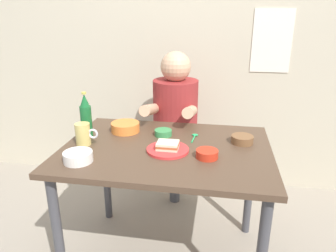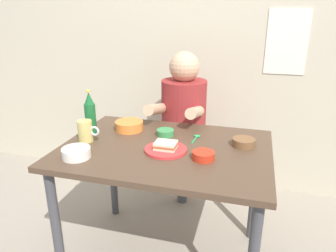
{
  "view_description": "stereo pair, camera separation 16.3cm",
  "coord_description": "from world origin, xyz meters",
  "px_view_note": "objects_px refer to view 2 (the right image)",
  "views": [
    {
      "loc": [
        0.27,
        -1.52,
        1.41
      ],
      "look_at": [
        0.0,
        0.05,
        0.84
      ],
      "focal_mm": 33.63,
      "sensor_mm": 36.0,
      "label": 1
    },
    {
      "loc": [
        0.43,
        -1.48,
        1.41
      ],
      "look_at": [
        0.0,
        0.05,
        0.84
      ],
      "focal_mm": 33.63,
      "sensor_mm": 36.0,
      "label": 2
    }
  ],
  "objects_px": {
    "plate_orange": "(166,150)",
    "beer_mug": "(86,131)",
    "person_seated": "(183,109)",
    "condiment_bowl_brown": "(244,142)",
    "stool": "(183,161)",
    "dining_table": "(166,162)",
    "beer_bottle": "(90,114)",
    "sandwich": "(166,145)"
  },
  "relations": [
    {
      "from": "person_seated",
      "to": "beer_bottle",
      "type": "xyz_separation_m",
      "value": [
        -0.43,
        -0.54,
        0.09
      ]
    },
    {
      "from": "person_seated",
      "to": "beer_bottle",
      "type": "distance_m",
      "value": 0.7
    },
    {
      "from": "sandwich",
      "to": "beer_mug",
      "type": "relative_size",
      "value": 0.87
    },
    {
      "from": "plate_orange",
      "to": "beer_mug",
      "type": "height_order",
      "value": "beer_mug"
    },
    {
      "from": "dining_table",
      "to": "beer_bottle",
      "type": "height_order",
      "value": "beer_bottle"
    },
    {
      "from": "stool",
      "to": "plate_orange",
      "type": "distance_m",
      "value": 0.79
    },
    {
      "from": "dining_table",
      "to": "beer_mug",
      "type": "bearing_deg",
      "value": -174.17
    },
    {
      "from": "dining_table",
      "to": "stool",
      "type": "distance_m",
      "value": 0.7
    },
    {
      "from": "stool",
      "to": "plate_orange",
      "type": "bearing_deg",
      "value": -84.85
    },
    {
      "from": "plate_orange",
      "to": "sandwich",
      "type": "height_order",
      "value": "sandwich"
    },
    {
      "from": "sandwich",
      "to": "beer_mug",
      "type": "height_order",
      "value": "beer_mug"
    },
    {
      "from": "condiment_bowl_brown",
      "to": "sandwich",
      "type": "bearing_deg",
      "value": -155.67
    },
    {
      "from": "sandwich",
      "to": "condiment_bowl_brown",
      "type": "height_order",
      "value": "sandwich"
    },
    {
      "from": "beer_mug",
      "to": "sandwich",
      "type": "bearing_deg",
      "value": -0.85
    },
    {
      "from": "stool",
      "to": "condiment_bowl_brown",
      "type": "height_order",
      "value": "condiment_bowl_brown"
    },
    {
      "from": "sandwich",
      "to": "beer_mug",
      "type": "xyz_separation_m",
      "value": [
        -0.46,
        0.01,
        0.03
      ]
    },
    {
      "from": "person_seated",
      "to": "beer_mug",
      "type": "xyz_separation_m",
      "value": [
        -0.4,
        -0.66,
        0.03
      ]
    },
    {
      "from": "person_seated",
      "to": "dining_table",
      "type": "bearing_deg",
      "value": -85.82
    },
    {
      "from": "stool",
      "to": "dining_table",
      "type": "bearing_deg",
      "value": -85.89
    },
    {
      "from": "plate_orange",
      "to": "beer_bottle",
      "type": "distance_m",
      "value": 0.52
    },
    {
      "from": "stool",
      "to": "condiment_bowl_brown",
      "type": "distance_m",
      "value": 0.79
    },
    {
      "from": "sandwich",
      "to": "stool",
      "type": "bearing_deg",
      "value": 95.15
    },
    {
      "from": "beer_mug",
      "to": "condiment_bowl_brown",
      "type": "height_order",
      "value": "beer_mug"
    },
    {
      "from": "sandwich",
      "to": "plate_orange",
      "type": "bearing_deg",
      "value": -116.57
    },
    {
      "from": "stool",
      "to": "beer_bottle",
      "type": "relative_size",
      "value": 1.72
    },
    {
      "from": "dining_table",
      "to": "plate_orange",
      "type": "xyz_separation_m",
      "value": [
        0.02,
        -0.05,
        0.1
      ]
    },
    {
      "from": "condiment_bowl_brown",
      "to": "beer_bottle",
      "type": "bearing_deg",
      "value": -176.92
    },
    {
      "from": "dining_table",
      "to": "sandwich",
      "type": "xyz_separation_m",
      "value": [
        0.02,
        -0.05,
        0.13
      ]
    },
    {
      "from": "person_seated",
      "to": "condiment_bowl_brown",
      "type": "distance_m",
      "value": 0.67
    },
    {
      "from": "stool",
      "to": "sandwich",
      "type": "height_order",
      "value": "sandwich"
    },
    {
      "from": "sandwich",
      "to": "beer_bottle",
      "type": "relative_size",
      "value": 0.42
    },
    {
      "from": "sandwich",
      "to": "person_seated",
      "type": "bearing_deg",
      "value": 95.23
    },
    {
      "from": "beer_mug",
      "to": "beer_bottle",
      "type": "xyz_separation_m",
      "value": [
        -0.03,
        0.12,
        0.06
      ]
    },
    {
      "from": "stool",
      "to": "beer_bottle",
      "type": "xyz_separation_m",
      "value": [
        -0.43,
        -0.56,
        0.51
      ]
    },
    {
      "from": "beer_mug",
      "to": "beer_bottle",
      "type": "bearing_deg",
      "value": 104.93
    },
    {
      "from": "beer_bottle",
      "to": "beer_mug",
      "type": "bearing_deg",
      "value": -75.07
    },
    {
      "from": "plate_orange",
      "to": "beer_mug",
      "type": "xyz_separation_m",
      "value": [
        -0.46,
        0.01,
        0.05
      ]
    },
    {
      "from": "plate_orange",
      "to": "beer_bottle",
      "type": "relative_size",
      "value": 0.84
    },
    {
      "from": "beer_mug",
      "to": "plate_orange",
      "type": "bearing_deg",
      "value": -0.85
    },
    {
      "from": "person_seated",
      "to": "plate_orange",
      "type": "relative_size",
      "value": 3.27
    },
    {
      "from": "dining_table",
      "to": "plate_orange",
      "type": "relative_size",
      "value": 5.0
    },
    {
      "from": "dining_table",
      "to": "sandwich",
      "type": "relative_size",
      "value": 10.0
    }
  ]
}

